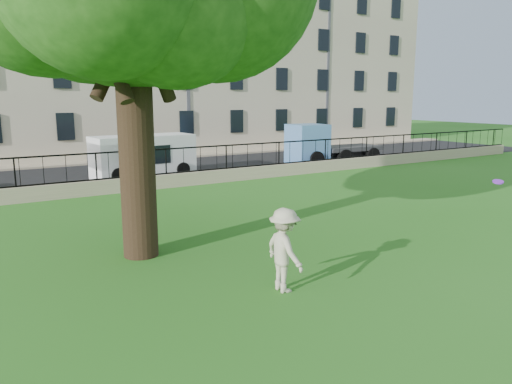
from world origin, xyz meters
TOP-DOWN VIEW (x-y plane):
  - ground at (0.00, 0.00)m, footprint 120.00×120.00m
  - retaining_wall at (0.00, 12.00)m, footprint 50.00×0.40m
  - iron_railing at (0.00, 12.00)m, footprint 50.00×0.05m
  - street at (0.00, 16.70)m, footprint 60.00×9.00m
  - sidewalk at (0.00, 21.90)m, footprint 60.00×1.40m
  - building_row at (0.00, 27.57)m, footprint 56.40×10.40m
  - man at (-2.50, -0.40)m, footprint 0.69×1.15m
  - frisbee at (3.81, -0.99)m, footprint 0.33×0.34m
  - white_van at (0.19, 15.40)m, footprint 5.04×2.26m
  - blue_truck at (11.57, 14.40)m, footprint 5.75×2.40m

SIDE VIEW (x-z plane):
  - ground at x=0.00m, z-range 0.00..0.00m
  - street at x=0.00m, z-range 0.00..0.01m
  - sidewalk at x=0.00m, z-range 0.00..0.12m
  - retaining_wall at x=0.00m, z-range 0.00..0.60m
  - man at x=-2.50m, z-range 0.00..1.74m
  - white_van at x=0.19m, z-range 0.00..2.06m
  - iron_railing at x=0.00m, z-range 0.59..1.72m
  - blue_truck at x=11.57m, z-range 0.00..2.36m
  - frisbee at x=3.81m, z-range 1.73..1.86m
  - building_row at x=0.00m, z-range 0.02..13.82m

